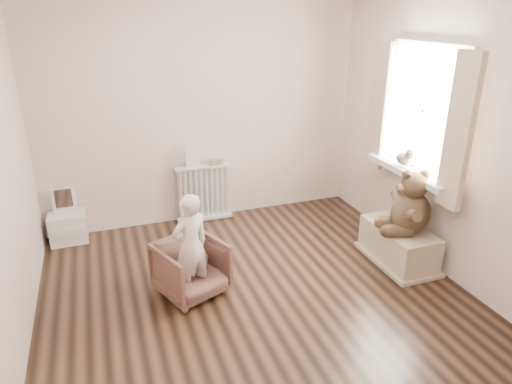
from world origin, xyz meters
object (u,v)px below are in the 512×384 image
object	(u,v)px
radiator	(204,189)
child	(191,246)
plush_cat	(405,156)
toy_vanity	(67,218)
toy_bench	(399,243)
armchair	(191,268)
teddy_bear	(412,202)

from	to	relation	value
radiator	child	size ratio (longest dim) A/B	0.72
child	plush_cat	bearing A→B (deg)	162.26
toy_vanity	plush_cat	world-z (taller)	plush_cat
toy_vanity	child	bearing A→B (deg)	-54.02
radiator	plush_cat	world-z (taller)	plush_cat
radiator	toy_bench	bearing A→B (deg)	-44.62
plush_cat	toy_vanity	bearing A→B (deg)	173.19
radiator	plush_cat	distance (m)	2.24
toy_vanity	armchair	size ratio (longest dim) A/B	1.10
toy_bench	plush_cat	bearing A→B (deg)	60.56
child	teddy_bear	size ratio (longest dim) A/B	1.54
child	teddy_bear	world-z (taller)	teddy_bear
radiator	toy_vanity	distance (m)	1.50
radiator	toy_vanity	world-z (taller)	radiator
radiator	teddy_bear	distance (m)	2.30
armchair	teddy_bear	world-z (taller)	teddy_bear
armchair	child	xyz separation A→B (m)	(0.00, -0.05, 0.24)
radiator	plush_cat	size ratio (longest dim) A/B	2.91
toy_bench	teddy_bear	size ratio (longest dim) A/B	1.28
armchair	toy_bench	size ratio (longest dim) A/B	0.69
armchair	plush_cat	bearing A→B (deg)	-19.05
child	toy_bench	world-z (taller)	child
toy_vanity	toy_bench	distance (m)	3.43
teddy_bear	radiator	bearing A→B (deg)	150.31
teddy_bear	toy_vanity	bearing A→B (deg)	168.75
toy_bench	teddy_bear	bearing A→B (deg)	-83.21
toy_vanity	teddy_bear	world-z (taller)	teddy_bear
armchair	toy_bench	world-z (taller)	armchair
radiator	armchair	distance (m)	1.49
radiator	teddy_bear	bearing A→B (deg)	-46.16
radiator	child	distance (m)	1.53
armchair	child	distance (m)	0.25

